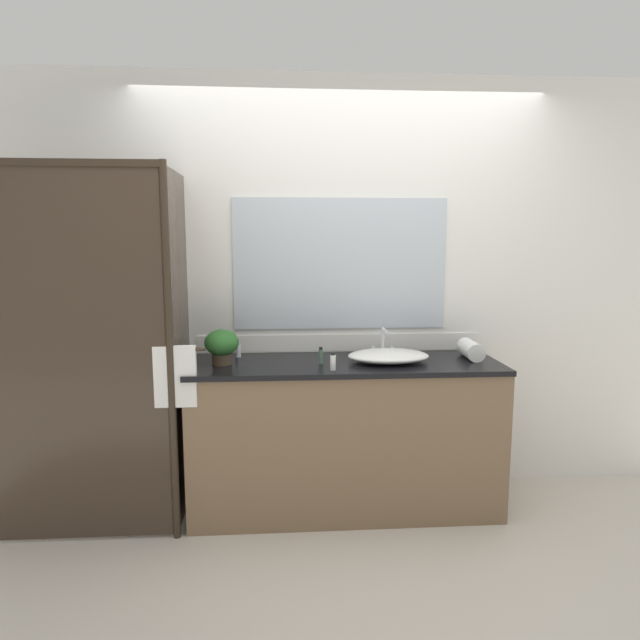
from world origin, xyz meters
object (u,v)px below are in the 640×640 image
amenity_bottle_conditioner (333,362)px  amenity_bottle_body_wash (238,350)px  faucet (383,347)px  rolled_towel_near_edge (471,350)px  amenity_bottle_lotion (321,356)px  sink_basin (388,356)px  potted_plant (222,344)px

amenity_bottle_conditioner → amenity_bottle_body_wash: bearing=145.0°
faucet → rolled_towel_near_edge: 0.52m
amenity_bottle_conditioner → amenity_bottle_lotion: bearing=108.9°
sink_basin → rolled_towel_near_edge: size_ratio=2.04×
sink_basin → faucet: faucet is taller
sink_basin → potted_plant: (-0.96, 0.01, 0.08)m
faucet → amenity_bottle_conditioner: bearing=-134.1°
rolled_towel_near_edge → potted_plant: bearing=-178.2°
rolled_towel_near_edge → amenity_bottle_lotion: bearing=-175.1°
amenity_bottle_body_wash → rolled_towel_near_edge: (1.39, -0.14, 0.01)m
sink_basin → amenity_bottle_body_wash: amenity_bottle_body_wash is taller
sink_basin → amenity_bottle_conditioner: 0.39m
rolled_towel_near_edge → amenity_bottle_conditioner: bearing=-164.4°
sink_basin → amenity_bottle_lotion: size_ratio=4.83×
faucet → amenity_bottle_body_wash: size_ratio=1.99×
faucet → amenity_bottle_body_wash: bearing=178.3°
rolled_towel_near_edge → sink_basin: bearing=-173.4°
amenity_bottle_body_wash → amenity_bottle_conditioner: bearing=-35.0°
sink_basin → amenity_bottle_body_wash: size_ratio=5.33×
potted_plant → amenity_bottle_body_wash: potted_plant is taller
sink_basin → amenity_bottle_body_wash: 0.91m
potted_plant → amenity_bottle_conditioner: size_ratio=2.12×
potted_plant → amenity_bottle_conditioner: bearing=-17.1°
amenity_bottle_lotion → potted_plant: bearing=176.9°
faucet → potted_plant: size_ratio=0.88×
faucet → sink_basin: bearing=-90.0°
potted_plant → amenity_bottle_lotion: 0.57m
potted_plant → amenity_bottle_body_wash: size_ratio=2.27×
amenity_bottle_lotion → amenity_bottle_conditioner: 0.17m
amenity_bottle_body_wash → amenity_bottle_lotion: amenity_bottle_lotion is taller
sink_basin → potted_plant: potted_plant is taller
amenity_bottle_body_wash → sink_basin: bearing=-12.8°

